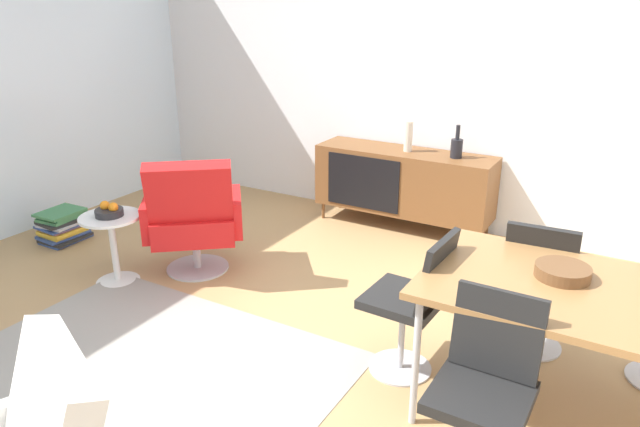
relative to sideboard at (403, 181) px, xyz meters
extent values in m
plane|color=tan|center=(0.23, -2.30, -0.44)|extent=(8.32, 8.32, 0.00)
cube|color=white|center=(0.23, 0.30, 0.96)|extent=(6.80, 0.12, 2.80)
cube|color=brown|center=(0.00, 0.00, 0.00)|extent=(1.60, 0.44, 0.56)
cube|color=black|center=(-0.30, -0.22, 0.00)|extent=(0.70, 0.01, 0.48)
cylinder|color=brown|center=(-0.74, -0.17, -0.36)|extent=(0.03, 0.03, 0.16)
cylinder|color=brown|center=(0.74, -0.17, -0.36)|extent=(0.03, 0.03, 0.16)
cylinder|color=brown|center=(-0.74, 0.17, -0.36)|extent=(0.03, 0.03, 0.16)
cylinder|color=brown|center=(0.74, 0.17, -0.36)|extent=(0.03, 0.03, 0.16)
cylinder|color=black|center=(0.46, 0.00, 0.36)|extent=(0.10, 0.10, 0.16)
cylinder|color=black|center=(0.46, 0.00, 0.50)|extent=(0.03, 0.03, 0.12)
cylinder|color=beige|center=(0.02, 0.00, 0.41)|extent=(0.07, 0.07, 0.27)
cube|color=olive|center=(1.81, -2.05, 0.28)|extent=(1.60, 0.90, 0.04)
cylinder|color=#B7B7BC|center=(1.09, -2.44, -0.09)|extent=(0.04, 0.04, 0.70)
cylinder|color=#B7B7BC|center=(1.09, -1.66, -0.09)|extent=(0.04, 0.04, 0.70)
cylinder|color=brown|center=(1.62, -1.96, 0.33)|extent=(0.26, 0.26, 0.06)
cube|color=black|center=(1.46, -2.67, 0.01)|extent=(0.40, 0.40, 0.05)
cube|color=black|center=(1.46, -2.49, 0.23)|extent=(0.38, 0.09, 0.38)
cube|color=black|center=(1.46, -1.43, 0.01)|extent=(0.42, 0.42, 0.05)
cube|color=black|center=(1.47, -1.61, 0.23)|extent=(0.38, 0.11, 0.38)
cylinder|color=#B7B7BC|center=(1.46, -1.43, -0.23)|extent=(0.04, 0.04, 0.42)
cylinder|color=#B7B7BC|center=(1.46, -1.43, -0.43)|extent=(0.36, 0.36, 0.01)
cube|color=black|center=(0.86, -2.05, 0.01)|extent=(0.42, 0.42, 0.05)
cube|color=black|center=(1.04, -2.06, 0.23)|extent=(0.11, 0.38, 0.38)
cylinder|color=#B7B7BC|center=(0.86, -2.05, -0.23)|extent=(0.04, 0.04, 0.42)
cylinder|color=#B7B7BC|center=(0.86, -2.05, -0.43)|extent=(0.36, 0.36, 0.01)
cube|color=red|center=(-1.03, -1.63, -0.06)|extent=(0.82, 0.81, 0.20)
cube|color=red|center=(-0.88, -1.82, 0.25)|extent=(0.64, 0.59, 0.51)
cube|color=red|center=(-0.77, -1.42, 0.02)|extent=(0.36, 0.43, 0.28)
cube|color=red|center=(-1.29, -1.84, 0.02)|extent=(0.36, 0.43, 0.28)
cylinder|color=#B7B7BC|center=(-1.03, -1.63, -0.30)|extent=(0.06, 0.06, 0.28)
cylinder|color=#B7B7BC|center=(-1.03, -1.63, -0.43)|extent=(0.48, 0.48, 0.02)
cube|color=silver|center=(0.32, -3.84, 0.25)|extent=(0.66, 0.49, 0.51)
cylinder|color=white|center=(-1.41, -2.09, 0.07)|extent=(0.44, 0.44, 0.02)
cylinder|color=white|center=(-1.41, -2.09, -0.19)|extent=(0.05, 0.05, 0.50)
cone|color=white|center=(-1.41, -2.09, -0.43)|extent=(0.32, 0.32, 0.02)
cylinder|color=#262628|center=(-1.41, -2.09, 0.11)|extent=(0.20, 0.20, 0.05)
sphere|color=orange|center=(-1.37, -2.08, 0.15)|extent=(0.07, 0.07, 0.07)
sphere|color=orange|center=(-1.45, -2.09, 0.15)|extent=(0.07, 0.07, 0.07)
cube|color=#334C8C|center=(-2.41, -1.78, -0.43)|extent=(0.27, 0.37, 0.02)
cube|color=#262626|center=(-2.40, -1.79, -0.41)|extent=(0.30, 0.38, 0.02)
cube|color=#334C8C|center=(-2.42, -1.79, -0.38)|extent=(0.28, 0.39, 0.03)
cube|color=gold|center=(-2.42, -1.79, -0.36)|extent=(0.27, 0.33, 0.03)
cube|color=gold|center=(-2.40, -1.78, -0.33)|extent=(0.29, 0.38, 0.03)
cube|color=#99668C|center=(-2.43, -1.78, -0.31)|extent=(0.29, 0.35, 0.02)
cube|color=#334C8C|center=(-2.41, -1.79, -0.29)|extent=(0.31, 0.40, 0.02)
cube|color=#B2B2B7|center=(-2.41, -1.77, -0.27)|extent=(0.32, 0.39, 0.02)
cube|color=#262626|center=(-2.40, -1.78, -0.25)|extent=(0.30, 0.39, 0.03)
cube|color=#3F7F4C|center=(-2.41, -1.79, -0.22)|extent=(0.28, 0.35, 0.03)
cube|color=#3F7F4C|center=(-2.42, -1.77, -0.20)|extent=(0.28, 0.34, 0.01)
cube|color=#3F7F4C|center=(-2.43, -1.78, -0.18)|extent=(0.30, 0.36, 0.02)
cube|color=gray|center=(-0.40, -2.84, -0.44)|extent=(2.20, 1.70, 0.01)
camera|label=1|loc=(1.89, -4.75, 1.58)|focal=32.97mm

